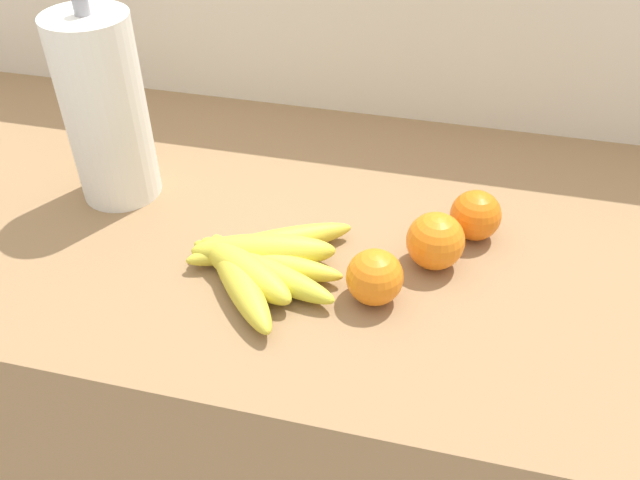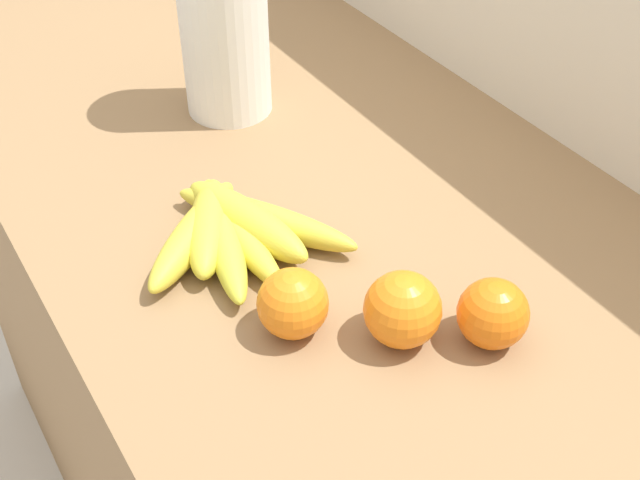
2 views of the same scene
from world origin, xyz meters
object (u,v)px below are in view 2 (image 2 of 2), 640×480
orange_right (293,304)px  orange_far_right (493,314)px  paper_towel_roll (223,15)px  orange_back_left (403,310)px  banana_bunch (229,228)px

orange_right → orange_far_right: same height
paper_towel_roll → orange_far_right: bearing=1.6°
orange_back_left → paper_towel_roll: size_ratio=0.25×
orange_back_left → orange_far_right: size_ratio=1.09×
orange_back_left → paper_towel_roll: paper_towel_roll is taller
banana_bunch → orange_right: (0.15, -0.01, 0.01)m
orange_back_left → paper_towel_roll: bearing=173.1°
orange_right → orange_back_left: (0.06, 0.08, 0.00)m
orange_far_right → banana_bunch: bearing=-151.1°
orange_far_right → paper_towel_roll: bearing=-178.4°
orange_back_left → banana_bunch: bearing=-161.1°
banana_bunch → orange_back_left: orange_back_left is taller
banana_bunch → orange_back_left: bearing=18.9°
orange_right → paper_towel_roll: 0.43m
banana_bunch → paper_towel_roll: bearing=152.7°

